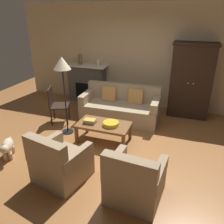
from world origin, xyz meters
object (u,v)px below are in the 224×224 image
fruit_bowl (111,124)px  armchair_near_left (60,163)px  side_chair_wooden (56,103)px  armoire (191,81)px  book_stack (90,121)px  dog (7,146)px  coffee_table (104,126)px  fireplace (87,83)px  couch (121,108)px  mantel_vase_bronze (80,59)px  armchair_near_right (135,181)px  floor_lamp (62,68)px  mantel_vase_cream (98,62)px

fruit_bowl → armchair_near_left: bearing=-106.8°
side_chair_wooden → armoire: bearing=26.8°
book_stack → armoire: bearing=47.9°
armchair_near_left → armoire: bearing=61.5°
fruit_bowl → dog: 2.02m
coffee_table → dog: (-1.50, -1.15, -0.12)m
fruit_bowl → armchair_near_left: size_ratio=0.36×
side_chair_wooden → dog: size_ratio=1.77×
fireplace → couch: bearing=-34.7°
armoire → mantel_vase_bronze: (-3.13, 0.06, 0.32)m
book_stack → dog: (-1.21, -1.09, -0.22)m
dog → book_stack: bearing=41.9°
coffee_table → armchair_near_left: size_ratio=1.21×
fireplace → coffee_table: bearing=-57.2°
fruit_bowl → coffee_table: bearing=172.8°
armchair_near_right → coffee_table: bearing=126.6°
book_stack → mantel_vase_bronze: size_ratio=0.87×
book_stack → dog: size_ratio=0.50×
couch → mantel_vase_bronze: (-1.54, 0.92, 0.95)m
book_stack → dog: bearing=-138.1°
couch → floor_lamp: 1.84m
armoire → mantel_vase_cream: armoire is taller
coffee_table → mantel_vase_bronze: (-1.53, 2.08, 0.90)m
mantel_vase_bronze → floor_lamp: 2.08m
coffee_table → floor_lamp: 1.47m
couch → floor_lamp: floor_lamp is taller
fireplace → couch: size_ratio=0.65×
couch → floor_lamp: bearing=-131.7°
coffee_table → book_stack: bearing=-167.4°
mantel_vase_cream → side_chair_wooden: mantel_vase_cream is taller
mantel_vase_bronze → dog: (0.04, -3.23, -1.02)m
book_stack → armchair_near_right: 1.84m
fireplace → dog: (-0.14, -3.25, -0.32)m
armchair_near_right → armoire: bearing=80.2°
couch → book_stack: size_ratio=7.64×
armchair_near_left → armchair_near_right: same height
coffee_table → mantel_vase_bronze: size_ratio=3.76×
dog → armchair_near_left: bearing=-9.2°
coffee_table → fruit_bowl: (0.17, -0.02, 0.09)m
armchair_near_left → book_stack: bearing=92.1°
floor_lamp → side_chair_wooden: bearing=143.4°
fireplace → couch: (1.36, -0.94, -0.25)m
coffee_table → floor_lamp: bearing=173.5°
fireplace → armchair_near_left: bearing=-72.1°
coffee_table → book_stack: (-0.28, -0.06, 0.10)m
armoire → fruit_bowl: bearing=-125.0°
book_stack → fruit_bowl: bearing=5.4°
armoire → side_chair_wooden: (-3.04, -1.54, -0.43)m
mantel_vase_cream → book_stack: bearing=-72.2°
couch → book_stack: 1.27m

